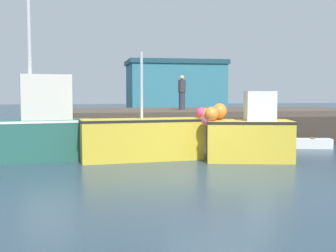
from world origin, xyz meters
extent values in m
cube|color=#283D4C|center=(0.00, 0.00, -0.05)|extent=(120.00, 160.00, 0.10)
cube|color=#473D33|center=(2.18, 8.92, 1.34)|extent=(14.78, 6.03, 0.25)
cube|color=#312A23|center=(2.18, 6.03, 0.61)|extent=(14.78, 0.24, 1.22)
cylinder|color=#312A23|center=(-4.80, 6.14, 0.61)|extent=(0.35, 0.35, 1.22)
cylinder|color=#312A23|center=(2.18, 6.14, 0.61)|extent=(0.35, 0.35, 1.22)
cylinder|color=#312A23|center=(-2.25, 11.71, 0.61)|extent=(0.35, 0.35, 1.22)
cylinder|color=#312A23|center=(6.62, 11.71, 0.61)|extent=(0.35, 0.35, 1.22)
cylinder|color=#312A23|center=(-1.31, 6.14, 0.61)|extent=(7.01, 0.18, 1.15)
cube|color=#23564C|center=(-5.13, 3.55, 0.68)|extent=(4.00, 1.65, 1.36)
cube|color=silver|center=(-5.13, 3.55, 1.31)|extent=(4.08, 1.68, 0.08)
cube|color=beige|center=(-4.65, 3.63, 2.10)|extent=(1.70, 1.04, 1.47)
cylinder|color=#B7B7BC|center=(-5.13, 3.55, 4.26)|extent=(0.13, 0.13, 2.85)
cube|color=gold|center=(-1.56, 3.16, 0.69)|extent=(4.09, 1.46, 1.38)
cube|color=black|center=(-1.56, 3.16, 1.33)|extent=(4.17, 1.49, 0.08)
cylinder|color=#B7B7BC|center=(-1.56, 3.16, 2.49)|extent=(0.09, 0.09, 2.21)
cube|color=gold|center=(1.88, 2.35, 0.67)|extent=(3.02, 2.09, 1.34)
cube|color=black|center=(1.88, 2.35, 1.29)|extent=(3.08, 2.13, 0.08)
cube|color=silver|center=(2.22, 2.26, 1.82)|extent=(1.16, 1.28, 0.95)
sphere|color=orange|center=(0.54, 2.15, 1.57)|extent=(0.44, 0.44, 0.44)
sphere|color=#EA5B70|center=(0.49, 2.32, 1.38)|extent=(0.45, 0.45, 0.45)
sphere|color=#DB3866|center=(0.43, 2.96, 1.57)|extent=(0.37, 0.37, 0.37)
sphere|color=orange|center=(0.63, 3.16, 1.52)|extent=(0.40, 0.40, 0.40)
sphere|color=orange|center=(0.94, 2.90, 1.40)|extent=(0.40, 0.40, 0.40)
sphere|color=orange|center=(0.55, 2.96, 1.51)|extent=(0.45, 0.45, 0.45)
sphere|color=orange|center=(0.96, 2.62, 1.65)|extent=(0.49, 0.49, 0.49)
cube|color=silver|center=(5.65, 4.97, 0.20)|extent=(1.62, 0.94, 0.39)
cube|color=#7F6647|center=(5.65, 4.97, 0.41)|extent=(0.23, 0.53, 0.04)
cylinder|color=#2D3342|center=(1.04, 8.53, 1.87)|extent=(0.29, 0.29, 0.80)
cylinder|color=#333338|center=(1.04, 8.53, 2.55)|extent=(0.34, 0.34, 0.56)
sphere|color=tan|center=(1.04, 8.53, 2.94)|extent=(0.22, 0.22, 0.22)
cube|color=#2D6B7A|center=(7.01, 38.16, 2.72)|extent=(10.57, 6.57, 5.44)
cube|color=#1B4049|center=(7.01, 38.16, 5.69)|extent=(10.99, 6.83, 0.50)
camera|label=1|loc=(-3.49, -11.22, 2.23)|focal=46.82mm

